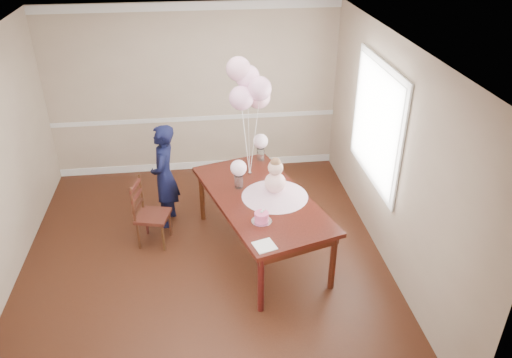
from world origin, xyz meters
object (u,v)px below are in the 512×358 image
(birthday_cake, at_px, (262,217))
(dining_chair_seat, at_px, (153,216))
(dining_table_top, at_px, (261,199))
(woman, at_px, (165,176))

(birthday_cake, distance_m, dining_chair_seat, 1.63)
(dining_table_top, relative_size, birthday_cake, 13.33)
(birthday_cake, relative_size, woman, 0.11)
(birthday_cake, relative_size, dining_chair_seat, 0.40)
(dining_table_top, distance_m, dining_chair_seat, 1.45)
(dining_table_top, bearing_deg, birthday_cake, -113.96)
(dining_chair_seat, height_order, woman, woman)
(dining_table_top, height_order, woman, woman)
(woman, bearing_deg, dining_table_top, 64.24)
(birthday_cake, distance_m, woman, 1.74)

